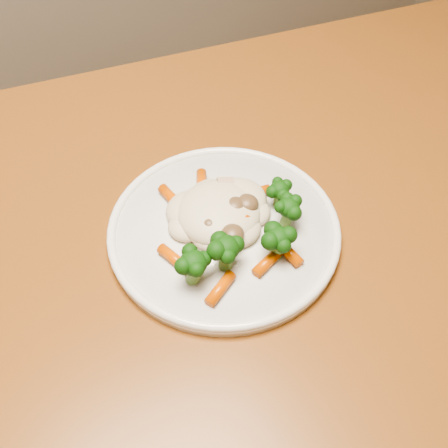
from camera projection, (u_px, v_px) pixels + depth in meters
name	position (u px, v px, depth m)	size (l,w,h in m)	color
dining_table	(198.00, 338.00, 0.65)	(1.33, 0.95, 0.75)	brown
plate	(224.00, 232.00, 0.63)	(0.26, 0.26, 0.01)	white
meal	(230.00, 221.00, 0.60)	(0.17, 0.18, 0.04)	beige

